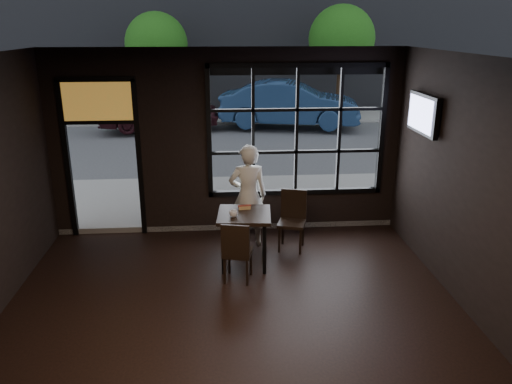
{
  "coord_description": "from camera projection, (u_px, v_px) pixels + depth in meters",
  "views": [
    {
      "loc": [
        -0.14,
        -4.87,
        3.54
      ],
      "look_at": [
        0.4,
        2.2,
        1.15
      ],
      "focal_mm": 35.0,
      "sensor_mm": 36.0,
      "label": 1
    }
  ],
  "objects": [
    {
      "name": "window_frame",
      "position": [
        297.0,
        131.0,
        8.56
      ],
      "size": [
        3.06,
        0.12,
        2.28
      ],
      "primitive_type": "cube",
      "color": "black",
      "rests_on": "ground"
    },
    {
      "name": "ceiling",
      "position": [
        232.0,
        61.0,
        4.72
      ],
      "size": [
        6.0,
        7.0,
        0.02
      ],
      "primitive_type": "cube",
      "color": "black",
      "rests_on": "ground"
    },
    {
      "name": "man",
      "position": [
        248.0,
        196.0,
        8.17
      ],
      "size": [
        0.66,
        0.46,
        1.73
      ],
      "primitive_type": "imported",
      "rotation": [
        0.0,
        0.0,
        3.22
      ],
      "color": "silver",
      "rests_on": "floor"
    },
    {
      "name": "cup",
      "position": [
        233.0,
        214.0,
        7.33
      ],
      "size": [
        0.16,
        0.16,
        0.1
      ],
      "primitive_type": "imported",
      "rotation": [
        0.0,
        0.0,
        -0.41
      ],
      "color": "silver",
      "rests_on": "cafe_table"
    },
    {
      "name": "cafe_table",
      "position": [
        244.0,
        239.0,
        7.62
      ],
      "size": [
        0.85,
        0.85,
        0.85
      ],
      "primitive_type": "cube",
      "rotation": [
        0.0,
        0.0,
        -0.08
      ],
      "color": "black",
      "rests_on": "floor"
    },
    {
      "name": "tree_left",
      "position": [
        156.0,
        44.0,
        18.79
      ],
      "size": [
        2.35,
        2.35,
        4.01
      ],
      "color": "#332114",
      "rests_on": "street_asphalt"
    },
    {
      "name": "stained_transom",
      "position": [
        98.0,
        101.0,
        8.15
      ],
      "size": [
        1.2,
        0.06,
        0.7
      ],
      "primitive_type": "cube",
      "color": "orange",
      "rests_on": "ground"
    },
    {
      "name": "chair_window",
      "position": [
        292.0,
        221.0,
        8.13
      ],
      "size": [
        0.53,
        0.53,
        0.98
      ],
      "primitive_type": "cube",
      "rotation": [
        0.0,
        0.0,
        -0.29
      ],
      "color": "black",
      "rests_on": "floor"
    },
    {
      "name": "tv",
      "position": [
        423.0,
        114.0,
        7.46
      ],
      "size": [
        0.11,
        1.01,
        0.59
      ],
      "primitive_type": "cube",
      "color": "black",
      "rests_on": "wall_right"
    },
    {
      "name": "navy_car",
      "position": [
        290.0,
        104.0,
        17.46
      ],
      "size": [
        5.06,
        2.58,
        1.59
      ],
      "primitive_type": "imported",
      "rotation": [
        0.0,
        0.0,
        1.38
      ],
      "color": "navy",
      "rests_on": "street_asphalt"
    },
    {
      "name": "chair_near",
      "position": [
        238.0,
        250.0,
        7.15
      ],
      "size": [
        0.48,
        0.48,
        0.93
      ],
      "primitive_type": "cube",
      "rotation": [
        0.0,
        0.0,
        2.91
      ],
      "color": "black",
      "rests_on": "floor"
    },
    {
      "name": "floor",
      "position": [
        236.0,
        349.0,
        5.75
      ],
      "size": [
        6.0,
        7.0,
        0.02
      ],
      "primitive_type": "cube",
      "color": "black",
      "rests_on": "ground"
    },
    {
      "name": "street_asphalt",
      "position": [
        220.0,
        90.0,
        28.42
      ],
      "size": [
        60.0,
        41.0,
        0.04
      ],
      "primitive_type": "cube",
      "color": "#545456",
      "rests_on": "ground"
    },
    {
      "name": "wall_right",
      "position": [
        508.0,
        211.0,
        5.45
      ],
      "size": [
        0.04,
        7.0,
        3.2
      ],
      "primitive_type": "cube",
      "color": "black",
      "rests_on": "ground"
    },
    {
      "name": "maroon_car",
      "position": [
        159.0,
        109.0,
        17.09
      ],
      "size": [
        4.3,
        2.3,
        1.39
      ],
      "primitive_type": "imported",
      "rotation": [
        0.0,
        0.0,
        1.74
      ],
      "color": "black",
      "rests_on": "street_asphalt"
    },
    {
      "name": "tree_right",
      "position": [
        342.0,
        39.0,
        18.87
      ],
      "size": [
        2.5,
        2.5,
        4.27
      ],
      "color": "#332114",
      "rests_on": "street_asphalt"
    },
    {
      "name": "hotdog",
      "position": [
        244.0,
        207.0,
        7.64
      ],
      "size": [
        0.21,
        0.1,
        0.06
      ],
      "primitive_type": null,
      "rotation": [
        0.0,
        0.0,
        0.13
      ],
      "color": "tan",
      "rests_on": "cafe_table"
    }
  ]
}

